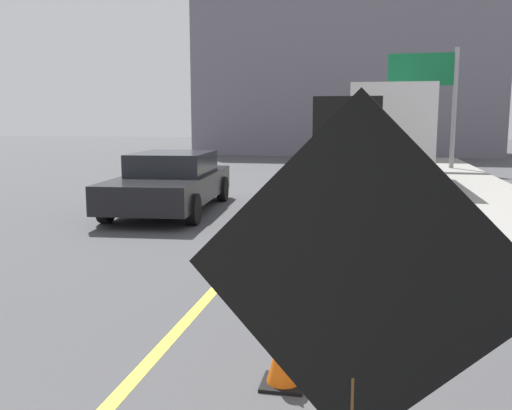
% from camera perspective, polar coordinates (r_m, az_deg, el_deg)
% --- Properties ---
extents(lane_center_stripe, '(0.14, 36.00, 0.01)m').
position_cam_1_polar(lane_center_stripe, '(6.97, -5.11, -9.54)').
color(lane_center_stripe, yellow).
rests_on(lane_center_stripe, ground).
extents(roadwork_sign, '(1.61, 0.29, 2.33)m').
position_cam_1_polar(roadwork_sign, '(2.52, 10.23, -8.23)').
color(roadwork_sign, '#593819').
rests_on(roadwork_sign, ground).
extents(arrow_board_trailer, '(1.60, 1.83, 2.70)m').
position_cam_1_polar(arrow_board_trailer, '(13.38, 9.12, 1.41)').
color(arrow_board_trailer, orange).
rests_on(arrow_board_trailer, ground).
extents(box_truck, '(2.58, 7.95, 3.17)m').
position_cam_1_polar(box_truck, '(19.62, 13.32, 7.36)').
color(box_truck, black).
rests_on(box_truck, ground).
extents(pickup_car, '(2.42, 5.23, 1.38)m').
position_cam_1_polar(pickup_car, '(13.44, -8.68, 2.39)').
color(pickup_car, black).
rests_on(pickup_car, ground).
extents(highway_guide_sign, '(2.79, 0.21, 5.00)m').
position_cam_1_polar(highway_guide_sign, '(24.36, 17.87, 11.38)').
color(highway_guide_sign, gray).
rests_on(highway_guide_sign, ground).
extents(far_building_block, '(17.61, 7.00, 9.25)m').
position_cam_1_polar(far_building_block, '(35.52, 9.12, 12.74)').
color(far_building_block, slate).
rests_on(far_building_block, ground).
extents(traffic_cone_near_sign, '(0.36, 0.36, 0.60)m').
position_cam_1_polar(traffic_cone_near_sign, '(4.77, 2.84, -14.75)').
color(traffic_cone_near_sign, black).
rests_on(traffic_cone_near_sign, ground).
extents(traffic_cone_mid_lane, '(0.36, 0.36, 0.70)m').
position_cam_1_polar(traffic_cone_mid_lane, '(6.93, 5.56, -6.69)').
color(traffic_cone_mid_lane, black).
rests_on(traffic_cone_mid_lane, ground).
extents(traffic_cone_far_lane, '(0.36, 0.36, 0.63)m').
position_cam_1_polar(traffic_cone_far_lane, '(9.10, 8.31, -3.21)').
color(traffic_cone_far_lane, black).
rests_on(traffic_cone_far_lane, ground).
extents(traffic_cone_curbside, '(0.36, 0.36, 0.69)m').
position_cam_1_polar(traffic_cone_curbside, '(11.01, 7.81, -0.92)').
color(traffic_cone_curbside, black).
rests_on(traffic_cone_curbside, ground).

